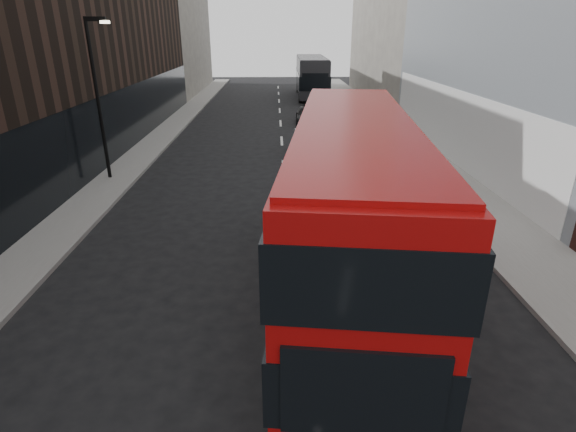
{
  "coord_description": "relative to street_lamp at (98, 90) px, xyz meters",
  "views": [
    {
      "loc": [
        -0.4,
        -2.68,
        6.57
      ],
      "look_at": [
        -0.12,
        7.19,
        2.5
      ],
      "focal_mm": 28.0,
      "sensor_mm": 36.0,
      "label": 1
    }
  ],
  "objects": [
    {
      "name": "sidewalk_right",
      "position": [
        15.72,
        7.0,
        -4.11
      ],
      "size": [
        3.0,
        80.0,
        0.15
      ],
      "primitive_type": "cube",
      "color": "slate",
      "rests_on": "ground"
    },
    {
      "name": "sidewalk_left",
      "position": [
        0.22,
        7.0,
        -4.11
      ],
      "size": [
        2.0,
        80.0,
        0.15
      ],
      "primitive_type": "cube",
      "color": "slate",
      "rests_on": "ground"
    },
    {
      "name": "building_left_mid",
      "position": [
        -3.28,
        12.0,
        2.82
      ],
      "size": [
        5.0,
        24.0,
        14.0
      ],
      "primitive_type": "cube",
      "color": "black",
      "rests_on": "ground"
    },
    {
      "name": "building_left_far",
      "position": [
        -3.28,
        34.0,
        2.32
      ],
      "size": [
        5.0,
        20.0,
        13.0
      ],
      "primitive_type": "cube",
      "color": "slate",
      "rests_on": "ground"
    },
    {
      "name": "street_lamp",
      "position": [
        0.0,
        0.0,
        0.0
      ],
      "size": [
        1.06,
        0.22,
        7.0
      ],
      "color": "black",
      "rests_on": "sidewalk_left"
    },
    {
      "name": "red_bus",
      "position": [
        9.69,
        -10.24,
        -1.56
      ],
      "size": [
        4.18,
        11.91,
        4.72
      ],
      "rotation": [
        0.0,
        0.0,
        -0.12
      ],
      "color": "#970909",
      "rests_on": "ground"
    },
    {
      "name": "grey_bus",
      "position": [
        11.7,
        28.86,
        -1.98
      ],
      "size": [
        3.25,
        12.81,
        4.1
      ],
      "rotation": [
        0.0,
        0.0,
        -0.02
      ],
      "color": "black",
      "rests_on": "ground"
    },
    {
      "name": "car_a",
      "position": [
        10.92,
        -1.15,
        -3.51
      ],
      "size": [
        1.58,
        3.93,
        1.34
      ],
      "primitive_type": "imported",
      "rotation": [
        0.0,
        0.0,
        -0.0
      ],
      "color": "black",
      "rests_on": "ground"
    },
    {
      "name": "car_b",
      "position": [
        9.7,
        4.43,
        -3.49
      ],
      "size": [
        1.63,
        4.27,
        1.39
      ],
      "primitive_type": "imported",
      "rotation": [
        0.0,
        0.0,
        0.04
      ],
      "color": "#989AA0",
      "rests_on": "ground"
    },
    {
      "name": "car_c",
      "position": [
        10.26,
        13.88,
        -3.57
      ],
      "size": [
        1.89,
        4.29,
        1.23
      ],
      "primitive_type": "imported",
      "rotation": [
        0.0,
        0.0,
        -0.04
      ],
      "color": "black",
      "rests_on": "ground"
    }
  ]
}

